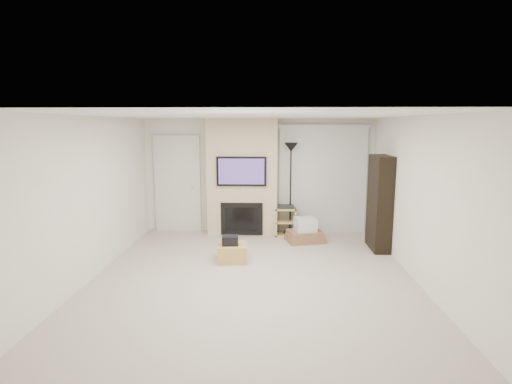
{
  "coord_description": "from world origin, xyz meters",
  "views": [
    {
      "loc": [
        0.28,
        -5.99,
        2.36
      ],
      "look_at": [
        0.0,
        1.2,
        1.15
      ],
      "focal_mm": 28.0,
      "sensor_mm": 36.0,
      "label": 1
    }
  ],
  "objects_px": {
    "floor_lamp": "(291,163)",
    "box_stack": "(305,232)",
    "bookshelf": "(380,203)",
    "av_stand": "(286,219)",
    "ottoman": "(232,252)"
  },
  "relations": [
    {
      "from": "floor_lamp",
      "to": "box_stack",
      "type": "xyz_separation_m",
      "value": [
        0.29,
        -0.54,
        -1.38
      ]
    },
    {
      "from": "floor_lamp",
      "to": "bookshelf",
      "type": "height_order",
      "value": "floor_lamp"
    },
    {
      "from": "av_stand",
      "to": "bookshelf",
      "type": "relative_size",
      "value": 0.37
    },
    {
      "from": "floor_lamp",
      "to": "av_stand",
      "type": "height_order",
      "value": "floor_lamp"
    },
    {
      "from": "box_stack",
      "to": "bookshelf",
      "type": "bearing_deg",
      "value": -17.38
    },
    {
      "from": "ottoman",
      "to": "bookshelf",
      "type": "height_order",
      "value": "bookshelf"
    },
    {
      "from": "ottoman",
      "to": "bookshelf",
      "type": "xyz_separation_m",
      "value": [
        2.75,
        0.81,
        0.75
      ]
    },
    {
      "from": "floor_lamp",
      "to": "bookshelf",
      "type": "distance_m",
      "value": 2.02
    },
    {
      "from": "floor_lamp",
      "to": "bookshelf",
      "type": "xyz_separation_m",
      "value": [
        1.65,
        -0.97,
        -0.67
      ]
    },
    {
      "from": "floor_lamp",
      "to": "box_stack",
      "type": "relative_size",
      "value": 2.35
    },
    {
      "from": "bookshelf",
      "to": "floor_lamp",
      "type": "bearing_deg",
      "value": 149.6
    },
    {
      "from": "av_stand",
      "to": "floor_lamp",
      "type": "bearing_deg",
      "value": 37.47
    },
    {
      "from": "floor_lamp",
      "to": "av_stand",
      "type": "distance_m",
      "value": 1.23
    },
    {
      "from": "av_stand",
      "to": "bookshelf",
      "type": "xyz_separation_m",
      "value": [
        1.75,
        -0.89,
        0.55
      ]
    },
    {
      "from": "av_stand",
      "to": "box_stack",
      "type": "distance_m",
      "value": 0.62
    }
  ]
}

